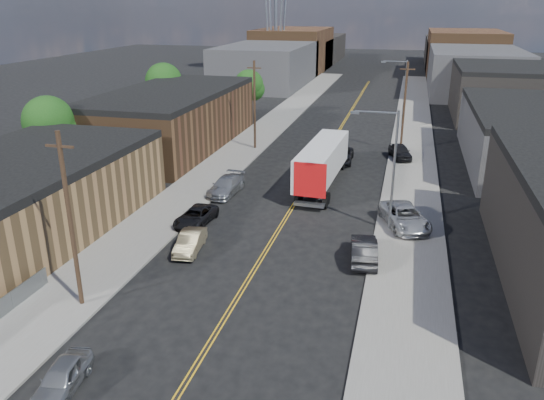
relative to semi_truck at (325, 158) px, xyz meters
The scene contains 31 objects.
ground 25.16m from the semi_truck, 93.43° to the left, with size 260.00×260.00×0.00m, color black.
centerline 10.38m from the semi_truck, 98.52° to the left, with size 0.32×120.00×0.01m, color gold.
sidewalk_left 15.04m from the semi_truck, 137.69° to the left, with size 5.00×140.00×0.15m, color slate.
sidewalk_right 13.01m from the semi_truck, 51.37° to the left, with size 5.00×140.00×0.15m, color slate.
warehouse_tan 25.87m from the semi_truck, 138.94° to the right, with size 12.00×22.00×5.60m.
warehouse_brown 21.50m from the semi_truck, 155.20° to the left, with size 12.00×26.00×6.60m.
industrial_right_b 23.28m from the semi_truck, 28.24° to the left, with size 14.00×24.00×6.10m.
industrial_right_c 42.34m from the semi_truck, 61.02° to the left, with size 14.00×22.00×7.60m.
skyline_left_a 63.77m from the semi_truck, 109.71° to the left, with size 16.00×30.00×8.00m, color #333335.
skyline_right_a 62.82m from the semi_truck, 72.87° to the left, with size 16.00×30.00×8.00m, color #333335.
skyline_left_b 87.73m from the semi_truck, 104.19° to the left, with size 16.00×26.00×10.00m, color #513620.
skyline_right_b 87.04m from the semi_truck, 77.72° to the left, with size 16.00×26.00×10.00m, color #513620.
skyline_left_c 107.20m from the semi_truck, 101.57° to the left, with size 16.00×40.00×7.00m, color black.
skyline_right_c 106.63m from the semi_truck, 80.01° to the left, with size 16.00×40.00×7.00m, color black.
streetlight_near 12.08m from the semi_truck, 58.60° to the right, with size 3.39×0.25×9.00m.
streetlight_far 25.92m from the semi_truck, 76.30° to the left, with size 3.39×0.25×9.00m.
utility_pole_left_near 26.95m from the semi_truck, 111.21° to the right, with size 1.60×0.26×10.00m.
utility_pole_left_far 14.22m from the semi_truck, 134.10° to the left, with size 1.60×0.26×10.00m.
utility_pole_right 14.90m from the semi_truck, 62.75° to the left, with size 1.60×0.26×10.00m.
tree_left_near 26.08m from the semi_truck, 168.90° to the right, with size 4.85×4.76×7.91m.
tree_left_mid 32.52m from the semi_truck, 141.81° to the left, with size 5.10×5.04×8.37m.
tree_left_far 31.19m from the semi_truck, 119.76° to the left, with size 4.35×4.20×6.97m.
semi_truck is the anchor object (origin of this frame).
car_left_a 32.04m from the semi_truck, 101.72° to the right, with size 1.52×3.79×1.29m, color #999C9E.
car_left_b 18.26m from the semi_truck, 110.94° to the right, with size 1.42×4.06×1.34m, color #817554.
car_left_c 14.90m from the semi_truck, 122.25° to the right, with size 2.10×4.56×1.27m, color black.
car_left_d 9.71m from the semi_truck, 145.49° to the right, with size 2.11×5.20×1.51m, color #9EA1A3.
car_right_oncoming 16.40m from the semi_truck, 71.80° to the right, with size 1.65×4.74×1.56m, color black.
car_right_lot_a 12.10m from the semi_truck, 51.08° to the right, with size 2.65×5.75×1.60m, color #ACAFB1.
car_right_lot_c 11.82m from the semi_truck, 55.20° to the left, with size 1.79×4.44×1.51m, color black.
car_ahead_truck 7.21m from the semi_truck, 84.96° to the left, with size 2.49×5.40×1.50m, color black.
Camera 1 is at (8.57, -12.37, 15.97)m, focal length 35.00 mm.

